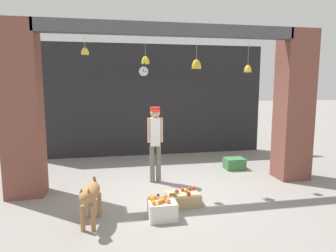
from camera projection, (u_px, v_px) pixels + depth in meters
The scene contains 12 objects.
ground_plane at pixel (172, 190), 6.22m from camera, with size 60.00×60.00×0.00m, color gray.
shop_back_wall at pixel (151, 100), 9.14m from camera, with size 7.08×0.12×3.36m, color #232326.
shop_pillar_left at pixel (22, 110), 5.73m from camera, with size 0.70×0.60×3.36m, color brown.
shop_pillar_right at pixel (294, 106), 6.81m from camera, with size 0.70×0.60×3.36m, color brown.
storefront_awning at pixel (172, 31), 5.88m from camera, with size 5.18×0.25×0.95m.
dog at pixel (90, 195), 4.62m from camera, with size 0.36×0.94×0.71m.
shopkeeper at pixel (155, 138), 6.60m from camera, with size 0.34×0.28×1.69m.
fruit_crate_oranges at pixel (162, 209), 4.87m from camera, with size 0.45×0.39×0.37m.
fruit_crate_apples at pixel (183, 198), 5.46m from camera, with size 0.59×0.43×0.28m.
produce_box_green at pixel (234, 164), 7.73m from camera, with size 0.50×0.38×0.29m, color #387A42.
water_bottle at pixel (158, 201), 5.32m from camera, with size 0.08×0.08×0.25m.
wall_clock at pixel (144, 71), 8.90m from camera, with size 0.30×0.03×0.30m.
Camera 1 is at (-1.22, -5.84, 2.19)m, focal length 32.00 mm.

